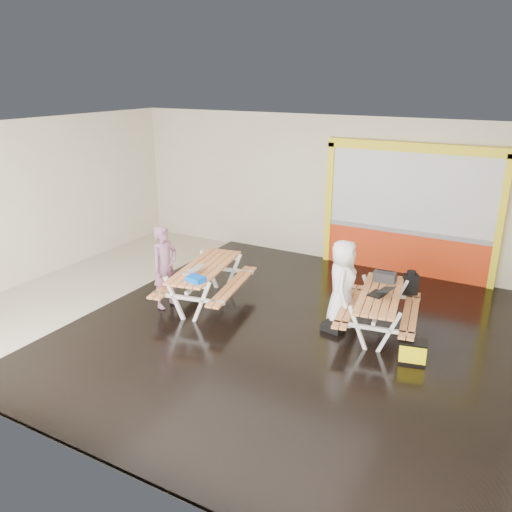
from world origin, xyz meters
The scene contains 14 objects.
room centered at (0.00, 0.00, 1.75)m, with size 10.02×8.02×3.52m.
deck centered at (1.25, 0.00, 0.03)m, with size 7.50×7.98×0.05m, color black.
kiosk centered at (2.20, 3.93, 1.44)m, with size 3.88×0.16×3.00m.
picnic_table_left centered at (-0.81, 0.30, 0.64)m, with size 1.78×2.33×0.84m.
picnic_table_right centered at (2.53, 0.80, 0.59)m, with size 1.60×2.11×0.77m.
person_left centered at (-1.40, -0.19, 0.88)m, with size 0.59×0.39×1.62m, color #784E64.
person_right centered at (1.83, 0.80, 0.81)m, with size 0.80×0.52×1.65m, color white.
laptop_left centered at (-0.79, -0.10, 0.89)m, with size 0.41×0.38×0.16m.
laptop_right centered at (2.55, 0.73, 0.83)m, with size 0.44×0.41×0.16m.
blue_pouch centered at (-0.50, -0.44, 0.89)m, with size 0.32×0.23×0.09m, color blue.
toolbox centered at (2.43, 1.37, 0.86)m, with size 0.41×0.21×0.23m.
backpack centered at (2.83, 1.72, 0.71)m, with size 0.31×0.27×0.45m.
dark_case centered at (1.83, 0.43, 0.12)m, with size 0.36×0.27×0.14m, color black.
fluke_bag centered at (3.31, 0.03, 0.23)m, with size 0.48×0.37×0.37m.
Camera 1 is at (4.64, -7.45, 4.37)m, focal length 36.27 mm.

